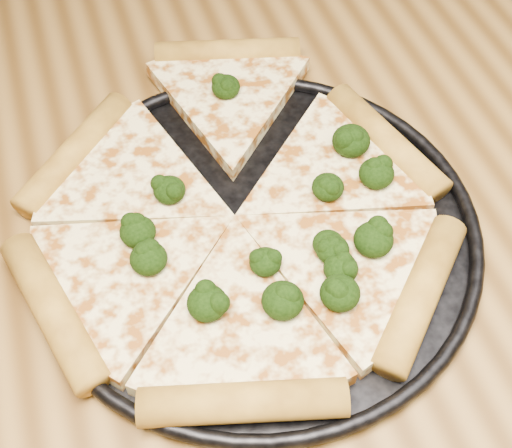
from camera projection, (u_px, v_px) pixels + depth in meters
name	position (u px, v px, depth m)	size (l,w,h in m)	color
dining_table	(263.00, 313.00, 0.65)	(1.20, 0.90, 0.75)	olive
pizza_pan	(256.00, 230.00, 0.58)	(0.37, 0.37, 0.02)	black
pizza	(235.00, 210.00, 0.58)	(0.38, 0.42, 0.03)	#FFEB9C
broccoli_florets	(285.00, 225.00, 0.56)	(0.24, 0.27, 0.03)	black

